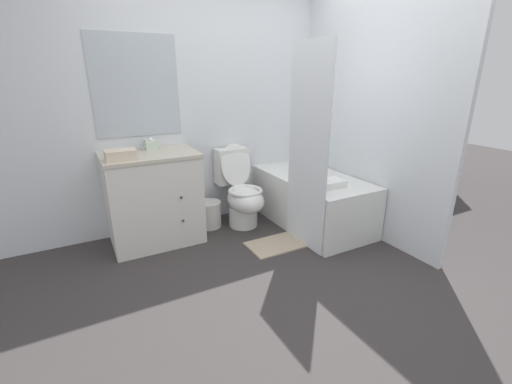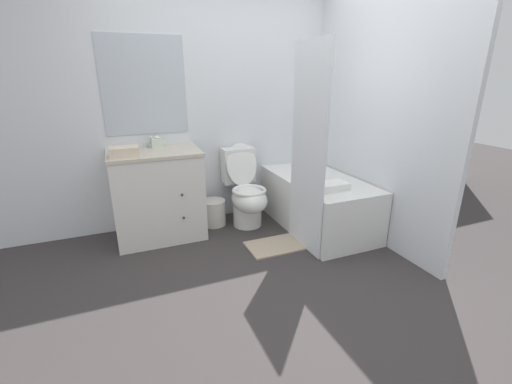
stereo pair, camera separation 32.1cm
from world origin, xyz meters
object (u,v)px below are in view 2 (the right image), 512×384
object	(u,v)px
bathtub	(317,202)
tissue_box	(157,142)
hand_towel_folded	(124,152)
bath_mat	(276,245)
toilet	(246,193)
vanity_cabinet	(158,194)
wastebasket	(213,212)
bath_towel_folded	(329,186)
sink_faucet	(151,144)

from	to	relation	value
bathtub	tissue_box	distance (m)	1.78
tissue_box	hand_towel_folded	xyz separation A→B (m)	(-0.33, -0.33, -0.00)
hand_towel_folded	bath_mat	bearing A→B (deg)	-22.54
toilet	hand_towel_folded	xyz separation A→B (m)	(-1.18, -0.09, 0.57)
toilet	tissue_box	world-z (taller)	tissue_box
hand_towel_folded	bath_mat	world-z (taller)	hand_towel_folded
vanity_cabinet	bath_mat	bearing A→B (deg)	-34.15
hand_towel_folded	bathtub	bearing A→B (deg)	-7.62
hand_towel_folded	tissue_box	bearing A→B (deg)	45.41
wastebasket	tissue_box	size ratio (longest dim) A/B	2.36
bathtub	bath_towel_folded	xyz separation A→B (m)	(-0.12, -0.37, 0.31)
wastebasket	tissue_box	xyz separation A→B (m)	(-0.51, 0.12, 0.79)
bath_towel_folded	bathtub	bearing A→B (deg)	71.67
bathtub	hand_towel_folded	bearing A→B (deg)	172.38
hand_towel_folded	bath_towel_folded	xyz separation A→B (m)	(1.75, -0.63, -0.35)
bathtub	wastebasket	distance (m)	1.14
toilet	wastebasket	world-z (taller)	toilet
sink_faucet	bathtub	bearing A→B (deg)	-20.12
vanity_cabinet	bath_mat	distance (m)	1.28
toilet	hand_towel_folded	world-z (taller)	hand_towel_folded
toilet	bath_mat	distance (m)	0.72
sink_faucet	bath_mat	size ratio (longest dim) A/B	0.25
sink_faucet	toilet	distance (m)	1.10
toilet	vanity_cabinet	bearing A→B (deg)	176.41
wastebasket	tissue_box	distance (m)	0.95
bath_mat	vanity_cabinet	bearing A→B (deg)	145.85
tissue_box	bath_towel_folded	xyz separation A→B (m)	(1.42, -0.96, -0.35)
bathtub	bath_towel_folded	size ratio (longest dim) A/B	3.98
bathtub	bath_towel_folded	distance (m)	0.50
toilet	bathtub	xyz separation A→B (m)	(0.69, -0.34, -0.09)
vanity_cabinet	sink_faucet	xyz separation A→B (m)	(-0.00, 0.19, 0.47)
vanity_cabinet	toilet	distance (m)	0.92
sink_faucet	hand_towel_folded	size ratio (longest dim) A/B	0.58
wastebasket	hand_towel_folded	bearing A→B (deg)	-165.92
toilet	tissue_box	bearing A→B (deg)	164.41
bath_towel_folded	bath_mat	world-z (taller)	bath_towel_folded
bathtub	bath_mat	bearing A→B (deg)	-156.22
sink_faucet	wastebasket	world-z (taller)	sink_faucet
bath_towel_folded	bath_mat	bearing A→B (deg)	168.11
vanity_cabinet	toilet	world-z (taller)	vanity_cabinet
toilet	wastebasket	distance (m)	0.42
sink_faucet	wastebasket	size ratio (longest dim) A/B	0.50
bathtub	wastebasket	xyz separation A→B (m)	(-1.03, 0.46, -0.14)
toilet	bath_towel_folded	bearing A→B (deg)	-51.68
tissue_box	hand_towel_folded	world-z (taller)	tissue_box
hand_towel_folded	toilet	bearing A→B (deg)	4.53
wastebasket	bath_mat	xyz separation A→B (m)	(0.42, -0.73, -0.13)
hand_towel_folded	vanity_cabinet	bearing A→B (deg)	29.59
sink_faucet	toilet	world-z (taller)	sink_faucet
vanity_cabinet	bathtub	distance (m)	1.67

